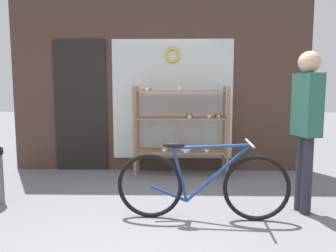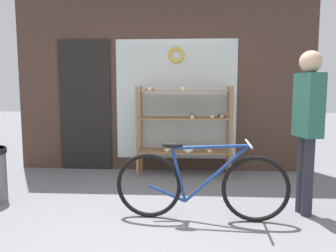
% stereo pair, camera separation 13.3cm
% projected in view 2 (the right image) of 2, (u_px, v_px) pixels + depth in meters
% --- Properties ---
extents(ground_plane, '(30.00, 30.00, 0.00)m').
position_uv_depth(ground_plane, '(144.00, 239.00, 2.92)').
color(ground_plane, slate).
extents(storefront_facade, '(4.76, 0.13, 3.79)m').
position_uv_depth(storefront_facade, '(162.00, 56.00, 5.21)').
color(storefront_facade, '#473328').
rests_on(storefront_facade, ground_plane).
extents(display_case, '(1.41, 0.45, 1.36)m').
position_uv_depth(display_case, '(184.00, 123.00, 4.94)').
color(display_case, '#8E6642').
rests_on(display_case, ground_plane).
extents(bicycle, '(1.76, 0.46, 0.81)m').
position_uv_depth(bicycle, '(201.00, 185.00, 3.32)').
color(bicycle, black).
rests_on(bicycle, ground_plane).
extents(pedestrian, '(0.24, 0.35, 1.72)m').
position_uv_depth(pedestrian, '(308.00, 119.00, 3.39)').
color(pedestrian, '#282833').
rests_on(pedestrian, ground_plane).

